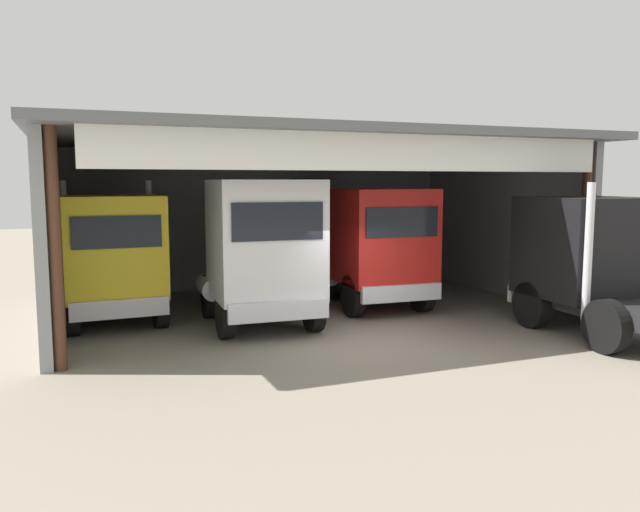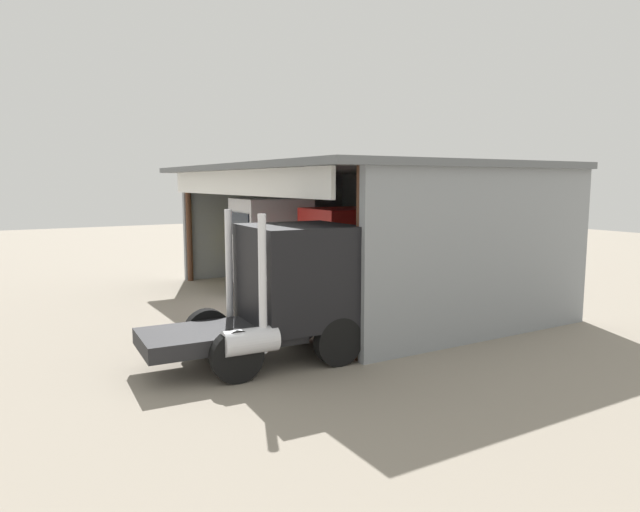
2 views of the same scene
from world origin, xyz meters
TOP-DOWN VIEW (x-y plane):
  - ground_plane at (0.00, 0.00)m, footprint 80.00×80.00m
  - workshop_shed at (0.00, 4.79)m, footprint 14.04×9.19m
  - truck_yellow_right_bay at (-5.25, 3.70)m, footprint 2.59×4.29m
  - truck_white_left_bay at (-1.87, 2.08)m, footprint 2.68×4.98m
  - truck_red_center_bay at (1.82, 3.15)m, footprint 2.61×5.20m
  - truck_black_center_left_bay at (5.40, -1.28)m, footprint 2.73×5.26m
  - oil_drum at (4.37, 7.05)m, footprint 0.58×0.58m
  - tool_cart at (4.22, 6.49)m, footprint 0.90×0.60m

SIDE VIEW (x-z plane):
  - ground_plane at x=0.00m, z-range 0.00..0.00m
  - oil_drum at x=4.37m, z-range 0.00..0.87m
  - tool_cart at x=4.22m, z-range 0.00..1.00m
  - truck_yellow_right_bay at x=-5.25m, z-range -0.11..3.52m
  - truck_black_center_left_bay at x=5.40m, z-range -0.07..3.52m
  - truck_red_center_bay at x=1.82m, z-range 0.11..3.52m
  - truck_white_left_bay at x=-1.87m, z-range 0.11..3.76m
  - workshop_shed at x=0.00m, z-range 0.96..5.80m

